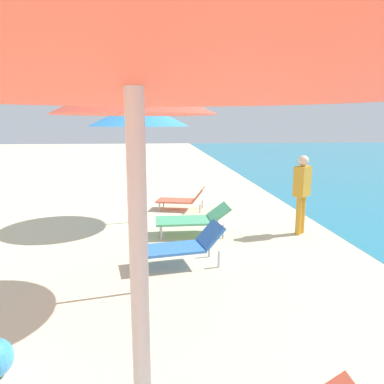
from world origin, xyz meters
The scene contains 6 objects.
umbrella_second centered at (-0.48, 3.76, 2.56)m, with size 2.02×2.02×2.86m.
lounger_second_shoreside centered at (0.15, 4.65, 0.33)m, with size 1.42×0.81×0.65m.
umbrella_farthest centered at (-0.59, 7.37, 2.41)m, with size 2.21×2.21×2.74m.
lounger_farthest_shoreside centered at (0.42, 8.45, 0.28)m, with size 1.32×0.85×0.59m.
lounger_farthest_inland centered at (0.49, 6.25, 0.34)m, with size 1.47×0.72×0.61m.
person_walking_near centered at (2.64, 6.11, 0.96)m, with size 0.41×0.41×1.60m.
Camera 1 is at (-0.22, -0.88, 2.22)m, focal length 34.59 mm.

